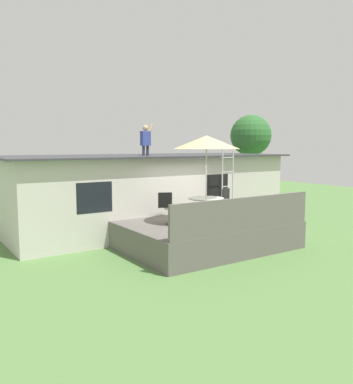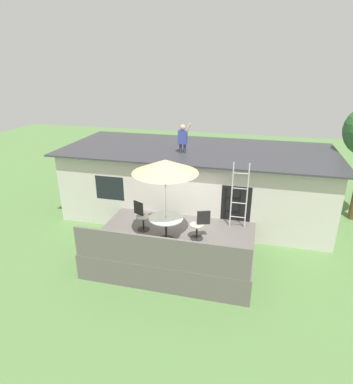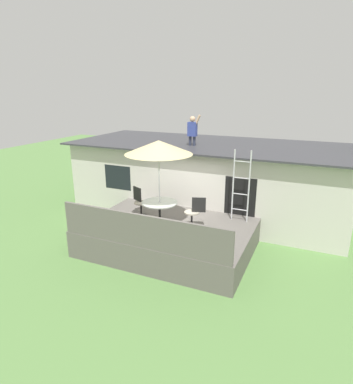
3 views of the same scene
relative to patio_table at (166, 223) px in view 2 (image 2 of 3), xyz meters
name	(u,v)px [view 2 (image 2 of 3)]	position (x,y,z in m)	size (l,w,h in m)	color
ground_plane	(174,258)	(0.19, 0.24, -1.39)	(40.00, 40.00, 0.00)	#567F42
house	(197,181)	(0.19, 3.83, -0.02)	(10.50, 4.50, 2.71)	beige
deck	(174,248)	(0.19, 0.24, -0.99)	(4.88, 3.41, 0.80)	#605B56
deck_railing	(158,252)	(0.19, -1.42, -0.14)	(4.78, 0.08, 0.90)	#605B56
patio_table	(166,223)	(0.00, 0.00, 0.00)	(1.04, 1.04, 0.74)	black
patio_umbrella	(165,166)	(0.00, 0.00, 1.76)	(1.90, 1.90, 2.54)	silver
step_ladder	(239,196)	(2.04, 1.39, 0.51)	(0.52, 0.04, 2.20)	silver
person_figure	(183,137)	(-0.22, 3.12, 1.93)	(0.47, 0.20, 1.11)	#33384C
patio_chair_left	(142,216)	(-0.95, 0.48, -0.13)	(0.59, 0.44, 0.92)	black
patio_chair_right	(199,225)	(0.96, 0.33, -0.13)	(0.60, 0.44, 0.92)	black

